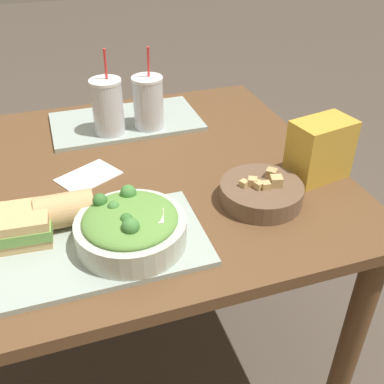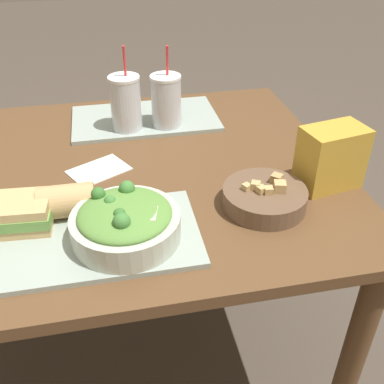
{
  "view_description": "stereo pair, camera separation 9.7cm",
  "coord_description": "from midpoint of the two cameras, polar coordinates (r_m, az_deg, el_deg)",
  "views": [
    {
      "loc": [
        -0.03,
        -0.99,
        1.31
      ],
      "look_at": [
        0.22,
        -0.22,
        0.77
      ],
      "focal_mm": 42.0,
      "sensor_mm": 36.0,
      "label": 1
    },
    {
      "loc": [
        0.06,
        -1.01,
        1.31
      ],
      "look_at": [
        0.22,
        -0.22,
        0.77
      ],
      "focal_mm": 42.0,
      "sensor_mm": 36.0,
      "label": 2
    }
  ],
  "objects": [
    {
      "name": "dining_table",
      "position": [
        1.22,
        -10.17,
        -1.27
      ],
      "size": [
        1.31,
        0.95,
        0.71
      ],
      "color": "brown",
      "rests_on": "ground_plane"
    },
    {
      "name": "sandwich_near",
      "position": [
        0.99,
        -18.75,
        -2.71
      ],
      "size": [
        0.15,
        0.11,
        0.06
      ],
      "rotation": [
        0.0,
        0.0,
        -0.07
      ],
      "color": "tan",
      "rests_on": "tray_near"
    },
    {
      "name": "ground_plane",
      "position": [
        1.65,
        -7.92,
        -19.05
      ],
      "size": [
        12.0,
        12.0,
        0.0
      ],
      "primitive_type": "plane",
      "color": "#4C4238"
    },
    {
      "name": "drink_cup_red",
      "position": [
        1.34,
        -1.18,
        11.26
      ],
      "size": [
        0.09,
        0.09,
        0.24
      ],
      "color": "silver",
      "rests_on": "tray_far"
    },
    {
      "name": "tray_near",
      "position": [
        0.94,
        -9.77,
        -5.97
      ],
      "size": [
        0.45,
        0.25,
        0.01
      ],
      "color": "#99A89E",
      "rests_on": "dining_table"
    },
    {
      "name": "soup_bowl",
      "position": [
        1.04,
        11.86,
        -0.7
      ],
      "size": [
        0.19,
        0.19,
        0.07
      ],
      "color": "brown",
      "rests_on": "dining_table"
    },
    {
      "name": "baguette_near",
      "position": [
        0.99,
        -12.81,
        -1.2
      ],
      "size": [
        0.12,
        0.07,
        0.07
      ],
      "rotation": [
        0.0,
        0.0,
        1.57
      ],
      "color": "tan",
      "rests_on": "tray_near"
    },
    {
      "name": "drink_cup_dark",
      "position": [
        1.33,
        -6.3,
        10.92
      ],
      "size": [
        0.09,
        0.09,
        0.25
      ],
      "color": "silver",
      "rests_on": "tray_far"
    },
    {
      "name": "tray_far",
      "position": [
        1.43,
        -4.02,
        9.24
      ],
      "size": [
        0.45,
        0.25,
        0.01
      ],
      "color": "#99A89E",
      "rests_on": "dining_table"
    },
    {
      "name": "chip_bag",
      "position": [
        1.13,
        19.64,
        4.09
      ],
      "size": [
        0.16,
        0.12,
        0.15
      ],
      "rotation": [
        0.0,
        0.0,
        0.19
      ],
      "color": "gold",
      "rests_on": "dining_table"
    },
    {
      "name": "salad_bowl",
      "position": [
        0.9,
        -5.42,
        -3.88
      ],
      "size": [
        0.22,
        0.22,
        0.1
      ],
      "color": "beige",
      "rests_on": "tray_near"
    },
    {
      "name": "napkin_folded",
      "position": [
        1.17,
        -9.45,
        2.66
      ],
      "size": [
        0.17,
        0.16,
        0.0
      ],
      "color": "white",
      "rests_on": "dining_table"
    }
  ]
}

